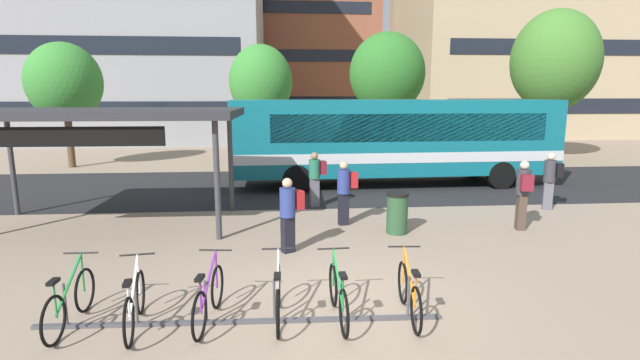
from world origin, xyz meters
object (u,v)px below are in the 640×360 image
parked_bicycle_green_0 (70,302)px  commuter_black_pack_2 (551,177)px  commuter_maroon_pack_0 (523,190)px  street_tree_2 (261,82)px  city_bus (392,138)px  commuter_maroon_pack_3 (316,176)px  parked_bicycle_green_4 (338,296)px  transit_shelter (100,116)px  parked_bicycle_white_1 (135,304)px  parked_bicycle_orange_5 (409,294)px  trash_bin (397,213)px  street_tree_1 (387,73)px  parked_bicycle_purple_2 (209,299)px  commuter_red_pack_1 (289,210)px  commuter_red_pack_4 (345,188)px  street_tree_0 (64,82)px  parked_bicycle_silver_3 (278,297)px  street_tree_3 (555,61)px

parked_bicycle_green_0 → commuter_black_pack_2: size_ratio=1.01×
commuter_maroon_pack_0 → street_tree_2: size_ratio=0.30×
city_bus → commuter_maroon_pack_0: bearing=105.6°
commuter_maroon_pack_3 → commuter_black_pack_2: bearing=160.6°
parked_bicycle_green_4 → transit_shelter: size_ratio=0.25×
parked_bicycle_white_1 → parked_bicycle_orange_5: bearing=-97.2°
trash_bin → street_tree_1: (3.01, 14.99, 4.00)m
parked_bicycle_purple_2 → parked_bicycle_green_4: same height
parked_bicycle_orange_5 → commuter_black_pack_2: (6.01, 6.40, 0.60)m
commuter_red_pack_1 → commuter_red_pack_4: size_ratio=0.97×
commuter_red_pack_1 → street_tree_0: bearing=-80.0°
parked_bicycle_orange_5 → street_tree_2: bearing=13.0°
parked_bicycle_white_1 → parked_bicycle_green_4: 3.01m
parked_bicycle_orange_5 → commuter_maroon_pack_0: (4.11, 4.41, 0.64)m
parked_bicycle_green_0 → street_tree_2: street_tree_2 is taller
parked_bicycle_green_0 → parked_bicycle_orange_5: 5.09m
parked_bicycle_purple_2 → parked_bicycle_orange_5: size_ratio=1.00×
street_tree_2 → street_tree_1: bearing=8.7°
street_tree_0 → street_tree_1: size_ratio=0.85×
parked_bicycle_purple_2 → commuter_red_pack_1: bearing=-15.6°
commuter_red_pack_1 → street_tree_1: street_tree_1 is taller
city_bus → transit_shelter: 10.08m
parked_bicycle_white_1 → street_tree_1: size_ratio=0.25×
transit_shelter → commuter_red_pack_4: transit_shelter is taller
parked_bicycle_silver_3 → street_tree_0: 19.11m
parked_bicycle_orange_5 → street_tree_2: street_tree_2 is taller
city_bus → commuter_red_pack_4: bearing=63.4°
parked_bicycle_purple_2 → commuter_maroon_pack_3: commuter_maroon_pack_3 is taller
commuter_red_pack_1 → street_tree_2: (-1.19, 15.13, 3.07)m
street_tree_1 → trash_bin: bearing=-101.4°
parked_bicycle_green_0 → commuter_maroon_pack_3: 8.34m
parked_bicycle_silver_3 → trash_bin: (2.91, 4.35, 0.13)m
parked_bicycle_purple_2 → transit_shelter: bearing=38.2°
commuter_red_pack_4 → commuter_maroon_pack_0: bearing=160.0°
parked_bicycle_purple_2 → commuter_red_pack_4: size_ratio=1.01×
parked_bicycle_purple_2 → trash_bin: (3.96, 4.33, 0.13)m
parked_bicycle_green_0 → parked_bicycle_white_1: (0.98, -0.14, 0.00)m
parked_bicycle_orange_5 → commuter_red_pack_1: 3.72m
parked_bicycle_orange_5 → commuter_red_pack_4: bearing=7.0°
parked_bicycle_green_0 → parked_bicycle_white_1: 0.99m
parked_bicycle_green_0 → street_tree_3: bearing=-44.9°
parked_bicycle_purple_2 → parked_bicycle_green_4: (1.96, -0.08, 0.00)m
city_bus → commuter_maroon_pack_0: size_ratio=6.79×
parked_bicycle_white_1 → street_tree_0: street_tree_0 is taller
commuter_maroon_pack_3 → parked_bicycle_silver_3: bearing=69.5°
commuter_maroon_pack_0 → commuter_black_pack_2: 2.75m
parked_bicycle_silver_3 → commuter_red_pack_1: bearing=-3.6°
city_bus → street_tree_1: (1.71, 8.79, 2.74)m
street_tree_1 → street_tree_3: (8.12, -2.53, 0.55)m
parked_bicycle_silver_3 → parked_bicycle_green_4: 0.91m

